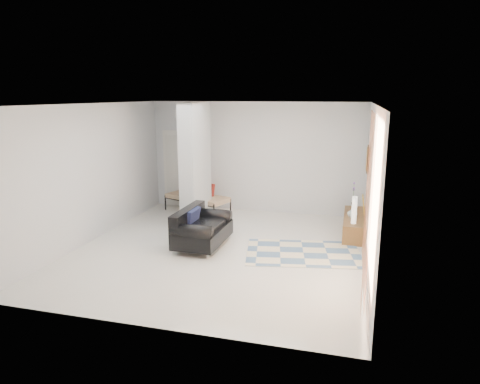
# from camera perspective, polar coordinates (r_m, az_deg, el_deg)

# --- Properties ---
(floor) EXTENTS (6.00, 6.00, 0.00)m
(floor) POSITION_cam_1_polar(r_m,az_deg,el_deg) (8.49, -2.60, -7.62)
(floor) COLOR white
(floor) RESTS_ON ground
(ceiling) EXTENTS (6.00, 6.00, 0.00)m
(ceiling) POSITION_cam_1_polar(r_m,az_deg,el_deg) (7.96, -2.81, 11.63)
(ceiling) COLOR white
(ceiling) RESTS_ON wall_back
(wall_back) EXTENTS (6.00, 0.00, 6.00)m
(wall_back) POSITION_cam_1_polar(r_m,az_deg,el_deg) (10.96, 2.07, 4.63)
(wall_back) COLOR silver
(wall_back) RESTS_ON ground
(wall_front) EXTENTS (6.00, 0.00, 6.00)m
(wall_front) POSITION_cam_1_polar(r_m,az_deg,el_deg) (5.41, -12.38, -4.32)
(wall_front) COLOR silver
(wall_front) RESTS_ON ground
(wall_left) EXTENTS (0.00, 6.00, 6.00)m
(wall_left) POSITION_cam_1_polar(r_m,az_deg,el_deg) (9.31, -19.07, 2.45)
(wall_left) COLOR silver
(wall_left) RESTS_ON ground
(wall_right) EXTENTS (0.00, 6.00, 6.00)m
(wall_right) POSITION_cam_1_polar(r_m,az_deg,el_deg) (7.74, 17.09, 0.59)
(wall_right) COLOR silver
(wall_right) RESTS_ON ground
(partition_column) EXTENTS (0.35, 1.20, 2.80)m
(partition_column) POSITION_cam_1_polar(r_m,az_deg,el_deg) (9.95, -5.95, 3.73)
(partition_column) COLOR #B7BCBF
(partition_column) RESTS_ON floor
(hallway_door) EXTENTS (0.85, 0.06, 2.04)m
(hallway_door) POSITION_cam_1_polar(r_m,az_deg,el_deg) (11.63, -8.14, 3.09)
(hallway_door) COLOR silver
(hallway_door) RESTS_ON floor
(curtain) EXTENTS (0.00, 2.55, 2.55)m
(curtain) POSITION_cam_1_polar(r_m,az_deg,el_deg) (6.61, 16.72, -0.99)
(curtain) COLOR #FE8142
(curtain) RESTS_ON wall_right
(wall_art) EXTENTS (0.04, 0.45, 0.55)m
(wall_art) POSITION_cam_1_polar(r_m,az_deg,el_deg) (9.37, 16.70, 4.23)
(wall_art) COLOR #3E2411
(wall_art) RESTS_ON wall_right
(media_console) EXTENTS (0.45, 1.72, 0.80)m
(media_console) POSITION_cam_1_polar(r_m,az_deg,el_deg) (9.68, 14.96, -4.17)
(media_console) COLOR brown
(media_console) RESTS_ON floor
(loveseat) EXTENTS (0.87, 1.45, 0.76)m
(loveseat) POSITION_cam_1_polar(r_m,az_deg,el_deg) (8.59, -5.34, -4.86)
(loveseat) COLOR silver
(loveseat) RESTS_ON floor
(daybed) EXTENTS (1.80, 1.23, 0.77)m
(daybed) POSITION_cam_1_polar(r_m,az_deg,el_deg) (11.07, -5.74, -0.52)
(daybed) COLOR black
(daybed) RESTS_ON floor
(area_rug) EXTENTS (2.38, 1.81, 0.01)m
(area_rug) POSITION_cam_1_polar(r_m,az_deg,el_deg) (8.36, 8.44, -8.04)
(area_rug) COLOR beige
(area_rug) RESTS_ON floor
(cylinder_lamp) EXTENTS (0.10, 0.10, 0.56)m
(cylinder_lamp) POSITION_cam_1_polar(r_m,az_deg,el_deg) (8.98, 14.98, -2.34)
(cylinder_lamp) COLOR white
(cylinder_lamp) RESTS_ON media_console
(bronze_figurine) EXTENTS (0.11, 0.11, 0.22)m
(bronze_figurine) POSITION_cam_1_polar(r_m,az_deg,el_deg) (9.97, 14.79, -1.86)
(bronze_figurine) COLOR black
(bronze_figurine) RESTS_ON media_console
(vase) EXTENTS (0.24, 0.24, 0.22)m
(vase) POSITION_cam_1_polar(r_m,az_deg,el_deg) (9.46, 14.76, -2.65)
(vase) COLOR white
(vase) RESTS_ON media_console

